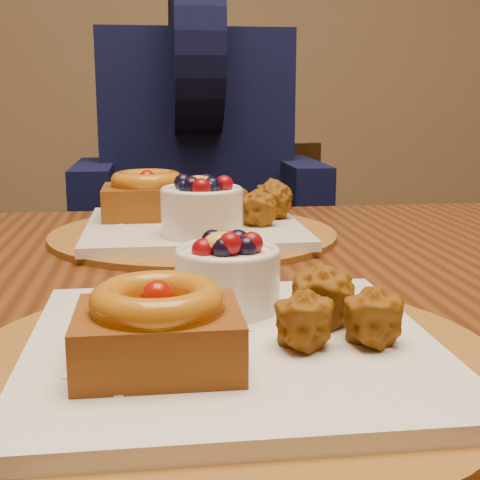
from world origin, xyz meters
The scene contains 5 objects.
dining_table centered at (-0.10, -0.05, 0.68)m, with size 1.60×0.90×0.76m.
place_setting_near centered at (-0.10, -0.27, 0.78)m, with size 0.38×0.38×0.08m.
place_setting_far centered at (-0.10, 0.16, 0.78)m, with size 0.38×0.38×0.09m.
chair_far centered at (0.11, 0.80, 0.46)m, with size 0.50×0.50×0.82m.
diner centered at (-0.06, 0.80, 0.89)m, with size 0.51×0.49×0.83m.
Camera 1 is at (-0.15, -0.71, 0.94)m, focal length 50.00 mm.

